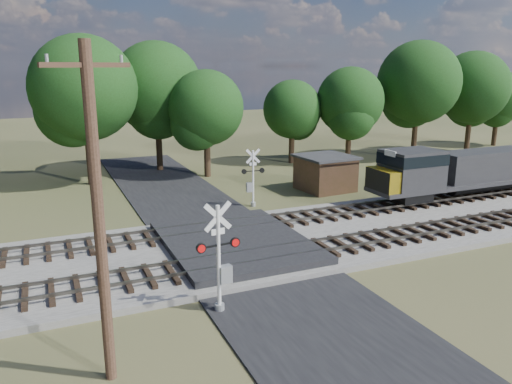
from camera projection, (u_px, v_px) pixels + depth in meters
name	position (u px, v px, depth m)	size (l,w,h in m)	color
ground	(238.00, 253.00, 25.76)	(160.00, 160.00, 0.00)	#3A4424
ballast_bed	(390.00, 224.00, 30.03)	(140.00, 10.00, 0.30)	gray
road	(238.00, 252.00, 25.76)	(7.00, 60.00, 0.08)	black
crossing_panel	(235.00, 244.00, 26.13)	(7.00, 9.00, 0.62)	#262628
track_near	(310.00, 249.00, 25.09)	(140.00, 2.60, 0.33)	black
track_far	(269.00, 222.00, 29.54)	(140.00, 2.60, 0.33)	black
crossing_signal_near	(221.00, 267.00, 19.18)	(1.80, 0.40, 4.47)	silver
crossing_signal_far	(252.00, 183.00, 33.90)	(1.61, 0.37, 4.01)	silver
utility_pole	(98.00, 212.00, 14.13)	(2.39, 0.86, 10.06)	#362418
equipment_shed	(325.00, 173.00, 38.54)	(4.26, 4.26, 2.70)	#4E3821
treeline	(197.00, 94.00, 43.16)	(78.40, 12.39, 11.94)	black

